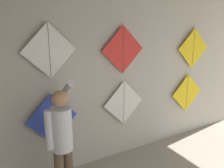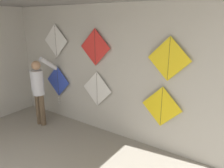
{
  "view_description": "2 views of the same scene",
  "coord_description": "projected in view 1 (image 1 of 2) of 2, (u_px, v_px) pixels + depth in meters",
  "views": [
    {
      "loc": [
        -2.24,
        0.05,
        2.5
      ],
      "look_at": [
        -0.41,
        3.23,
        1.45
      ],
      "focal_mm": 40.0,
      "sensor_mm": 36.0,
      "label": 1
    },
    {
      "loc": [
        2.86,
        -0.16,
        2.49
      ],
      "look_at": [
        0.53,
        3.23,
        1.27
      ],
      "focal_mm": 35.0,
      "sensor_mm": 36.0,
      "label": 2
    }
  ],
  "objects": [
    {
      "name": "kite_3",
      "position": [
        49.0,
        51.0,
        3.45
      ],
      "size": [
        0.79,
        0.01,
        0.79
      ],
      "color": "white"
    },
    {
      "name": "kite_4",
      "position": [
        123.0,
        50.0,
        4.05
      ],
      "size": [
        0.79,
        0.01,
        0.79
      ],
      "color": "red"
    },
    {
      "name": "kite_0",
      "position": [
        52.0,
        120.0,
        3.73
      ],
      "size": [
        0.79,
        0.04,
        1.0
      ],
      "color": "blue"
    },
    {
      "name": "kite_5",
      "position": [
        193.0,
        48.0,
        4.86
      ],
      "size": [
        0.79,
        0.01,
        0.79
      ],
      "color": "yellow"
    },
    {
      "name": "kite_2",
      "position": [
        187.0,
        93.0,
        5.07
      ],
      "size": [
        0.79,
        0.01,
        0.79
      ],
      "color": "yellow"
    },
    {
      "name": "kite_1",
      "position": [
        124.0,
        103.0,
        4.32
      ],
      "size": [
        0.79,
        0.01,
        0.79
      ],
      "color": "white"
    },
    {
      "name": "back_panel",
      "position": [
        123.0,
        79.0,
        4.3
      ],
      "size": [
        5.91,
        0.06,
        2.8
      ],
      "primitive_type": "cube",
      "color": "#BCB7AD",
      "rests_on": "ground"
    },
    {
      "name": "shopkeeper",
      "position": [
        62.0,
        137.0,
        3.24
      ],
      "size": [
        0.43,
        0.6,
        1.69
      ],
      "rotation": [
        0.0,
        0.0,
        0.08
      ],
      "color": "brown",
      "rests_on": "ground"
    }
  ]
}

